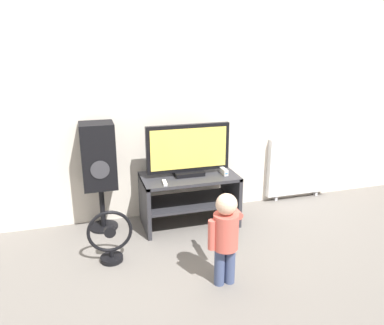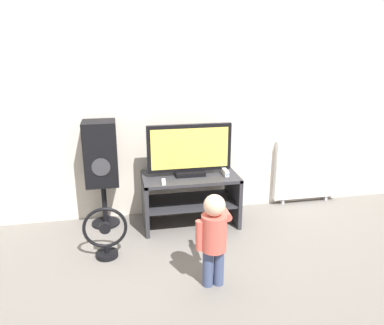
{
  "view_description": "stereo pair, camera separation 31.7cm",
  "coord_description": "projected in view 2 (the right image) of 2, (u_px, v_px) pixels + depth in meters",
  "views": [
    {
      "loc": [
        -0.97,
        -3.09,
        1.74
      ],
      "look_at": [
        0.0,
        0.15,
        0.68
      ],
      "focal_mm": 35.0,
      "sensor_mm": 36.0,
      "label": 1
    },
    {
      "loc": [
        -0.67,
        -3.16,
        1.74
      ],
      "look_at": [
        0.0,
        0.15,
        0.68
      ],
      "focal_mm": 35.0,
      "sensor_mm": 36.0,
      "label": 2
    }
  ],
  "objects": [
    {
      "name": "ground_plane",
      "position": [
        195.0,
        234.0,
        3.61
      ],
      "size": [
        16.0,
        16.0,
        0.0
      ],
      "primitive_type": "plane",
      "color": "slate"
    },
    {
      "name": "wall_back",
      "position": [
        183.0,
        91.0,
        3.77
      ],
      "size": [
        10.0,
        0.06,
        2.6
      ],
      "color": "silver",
      "rests_on": "ground_plane"
    },
    {
      "name": "tv_stand",
      "position": [
        190.0,
        192.0,
        3.75
      ],
      "size": [
        0.94,
        0.51,
        0.52
      ],
      "color": "#2D2D33",
      "rests_on": "ground_plane"
    },
    {
      "name": "television",
      "position": [
        189.0,
        150.0,
        3.64
      ],
      "size": [
        0.83,
        0.2,
        0.51
      ],
      "color": "black",
      "rests_on": "tv_stand"
    },
    {
      "name": "game_console",
      "position": [
        225.0,
        172.0,
        3.7
      ],
      "size": [
        0.04,
        0.17,
        0.06
      ],
      "color": "white",
      "rests_on": "tv_stand"
    },
    {
      "name": "remote_primary",
      "position": [
        164.0,
        182.0,
        3.48
      ],
      "size": [
        0.05,
        0.13,
        0.03
      ],
      "color": "white",
      "rests_on": "tv_stand"
    },
    {
      "name": "child",
      "position": [
        214.0,
        233.0,
        2.73
      ],
      "size": [
        0.28,
        0.43,
        0.73
      ],
      "color": "#3F4C72",
      "rests_on": "ground_plane"
    },
    {
      "name": "speaker_tower",
      "position": [
        101.0,
        156.0,
        3.6
      ],
      "size": [
        0.31,
        0.3,
        1.06
      ],
      "color": "black",
      "rests_on": "ground_plane"
    },
    {
      "name": "floor_fan",
      "position": [
        106.0,
        235.0,
        3.17
      ],
      "size": [
        0.37,
        0.19,
        0.46
      ],
      "color": "black",
      "rests_on": "ground_plane"
    },
    {
      "name": "radiator",
      "position": [
        307.0,
        169.0,
        4.24
      ],
      "size": [
        0.77,
        0.08,
        0.74
      ],
      "color": "white",
      "rests_on": "ground_plane"
    }
  ]
}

